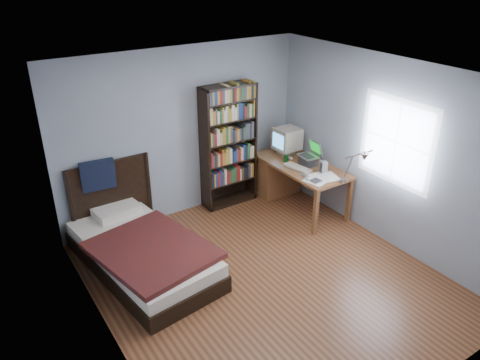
{
  "coord_description": "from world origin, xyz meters",
  "views": [
    {
      "loc": [
        -2.81,
        -3.69,
        3.61
      ],
      "look_at": [
        0.06,
        0.68,
        1.07
      ],
      "focal_mm": 35.0,
      "sensor_mm": 36.0,
      "label": 1
    }
  ],
  "objects_px": {
    "desk_lamp": "(361,159)",
    "soda_can": "(286,158)",
    "crt_monitor": "(287,139)",
    "bookshelf": "(229,146)",
    "bed": "(140,248)",
    "keyboard": "(298,168)",
    "laptop": "(309,158)",
    "desk": "(282,173)",
    "speaker": "(324,167)"
  },
  "relations": [
    {
      "from": "desk",
      "to": "keyboard",
      "type": "height_order",
      "value": "keyboard"
    },
    {
      "from": "soda_can",
      "to": "desk_lamp",
      "type": "bearing_deg",
      "value": -85.72
    },
    {
      "from": "desk",
      "to": "bookshelf",
      "type": "xyz_separation_m",
      "value": [
        -0.83,
        0.3,
        0.54
      ]
    },
    {
      "from": "bookshelf",
      "to": "desk_lamp",
      "type": "bearing_deg",
      "value": -67.13
    },
    {
      "from": "laptop",
      "to": "soda_can",
      "type": "height_order",
      "value": "laptop"
    },
    {
      "from": "bookshelf",
      "to": "bed",
      "type": "xyz_separation_m",
      "value": [
        -1.85,
        -0.81,
        -0.71
      ]
    },
    {
      "from": "soda_can",
      "to": "bookshelf",
      "type": "distance_m",
      "value": 0.89
    },
    {
      "from": "crt_monitor",
      "to": "keyboard",
      "type": "relative_size",
      "value": 0.99
    },
    {
      "from": "crt_monitor",
      "to": "bookshelf",
      "type": "distance_m",
      "value": 0.95
    },
    {
      "from": "keyboard",
      "to": "soda_can",
      "type": "relative_size",
      "value": 3.54
    },
    {
      "from": "speaker",
      "to": "soda_can",
      "type": "bearing_deg",
      "value": 122.76
    },
    {
      "from": "desk_lamp",
      "to": "bookshelf",
      "type": "distance_m",
      "value": 2.09
    },
    {
      "from": "crt_monitor",
      "to": "soda_can",
      "type": "bearing_deg",
      "value": -129.78
    },
    {
      "from": "laptop",
      "to": "bed",
      "type": "distance_m",
      "value": 2.81
    },
    {
      "from": "laptop",
      "to": "soda_can",
      "type": "xyz_separation_m",
      "value": [
        -0.21,
        0.28,
        -0.04
      ]
    },
    {
      "from": "keyboard",
      "to": "speaker",
      "type": "bearing_deg",
      "value": -64.3
    },
    {
      "from": "laptop",
      "to": "bed",
      "type": "xyz_separation_m",
      "value": [
        -2.75,
        -0.0,
        -0.58
      ]
    },
    {
      "from": "keyboard",
      "to": "laptop",
      "type": "bearing_deg",
      "value": -3.79
    },
    {
      "from": "bed",
      "to": "crt_monitor",
      "type": "bearing_deg",
      "value": 10.91
    },
    {
      "from": "keyboard",
      "to": "bed",
      "type": "distance_m",
      "value": 2.58
    },
    {
      "from": "speaker",
      "to": "soda_can",
      "type": "xyz_separation_m",
      "value": [
        -0.2,
        0.62,
        -0.03
      ]
    },
    {
      "from": "keyboard",
      "to": "bookshelf",
      "type": "distance_m",
      "value": 1.1
    },
    {
      "from": "bookshelf",
      "to": "bed",
      "type": "height_order",
      "value": "bookshelf"
    },
    {
      "from": "desk",
      "to": "laptop",
      "type": "xyz_separation_m",
      "value": [
        0.08,
        -0.51,
        0.42
      ]
    },
    {
      "from": "speaker",
      "to": "keyboard",
      "type": "bearing_deg",
      "value": 139.52
    },
    {
      "from": "laptop",
      "to": "bookshelf",
      "type": "xyz_separation_m",
      "value": [
        -0.91,
        0.81,
        0.13
      ]
    },
    {
      "from": "desk",
      "to": "crt_monitor",
      "type": "xyz_separation_m",
      "value": [
        0.08,
        0.02,
        0.56
      ]
    },
    {
      "from": "desk_lamp",
      "to": "soda_can",
      "type": "xyz_separation_m",
      "value": [
        -0.1,
        1.38,
        -0.45
      ]
    },
    {
      "from": "laptop",
      "to": "desk_lamp",
      "type": "xyz_separation_m",
      "value": [
        -0.1,
        -1.1,
        0.41
      ]
    },
    {
      "from": "laptop",
      "to": "bookshelf",
      "type": "distance_m",
      "value": 1.22
    },
    {
      "from": "laptop",
      "to": "bookshelf",
      "type": "bearing_deg",
      "value": 138.29
    },
    {
      "from": "desk_lamp",
      "to": "crt_monitor",
      "type": "bearing_deg",
      "value": 86.5
    },
    {
      "from": "desk_lamp",
      "to": "soda_can",
      "type": "distance_m",
      "value": 1.46
    },
    {
      "from": "desk_lamp",
      "to": "desk",
      "type": "bearing_deg",
      "value": 89.23
    },
    {
      "from": "desk",
      "to": "soda_can",
      "type": "distance_m",
      "value": 0.46
    },
    {
      "from": "bed",
      "to": "laptop",
      "type": "bearing_deg",
      "value": 0.07
    },
    {
      "from": "laptop",
      "to": "speaker",
      "type": "height_order",
      "value": "laptop"
    },
    {
      "from": "crt_monitor",
      "to": "bookshelf",
      "type": "relative_size",
      "value": 0.22
    },
    {
      "from": "laptop",
      "to": "keyboard",
      "type": "xyz_separation_m",
      "value": [
        -0.22,
        -0.02,
        -0.09
      ]
    },
    {
      "from": "desk",
      "to": "soda_can",
      "type": "bearing_deg",
      "value": -118.98
    },
    {
      "from": "desk_lamp",
      "to": "bed",
      "type": "distance_m",
      "value": 3.03
    },
    {
      "from": "desk",
      "to": "laptop",
      "type": "relative_size",
      "value": 4.37
    },
    {
      "from": "speaker",
      "to": "bed",
      "type": "distance_m",
      "value": 2.82
    },
    {
      "from": "desk",
      "to": "laptop",
      "type": "bearing_deg",
      "value": -80.72
    },
    {
      "from": "laptop",
      "to": "keyboard",
      "type": "bearing_deg",
      "value": -174.76
    },
    {
      "from": "desk",
      "to": "keyboard",
      "type": "relative_size",
      "value": 3.64
    },
    {
      "from": "desk_lamp",
      "to": "speaker",
      "type": "xyz_separation_m",
      "value": [
        0.1,
        0.76,
        -0.42
      ]
    },
    {
      "from": "soda_can",
      "to": "bookshelf",
      "type": "relative_size",
      "value": 0.06
    },
    {
      "from": "desk_lamp",
      "to": "speaker",
      "type": "height_order",
      "value": "desk_lamp"
    },
    {
      "from": "speaker",
      "to": "bookshelf",
      "type": "relative_size",
      "value": 0.09
    }
  ]
}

